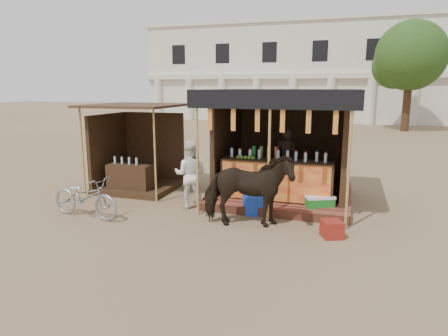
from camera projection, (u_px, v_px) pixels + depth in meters
name	position (u px, v px, depth m)	size (l,w,h in m)	color
ground	(198.00, 242.00, 7.43)	(120.00, 120.00, 0.00)	#846B4C
main_stall	(283.00, 160.00, 10.07)	(3.60, 3.61, 2.78)	brown
secondary_stall	(134.00, 159.00, 11.22)	(2.40, 2.40, 2.38)	#3C2916
cow	(248.00, 190.00, 8.10)	(0.83, 1.83, 1.55)	black
motorbike	(85.00, 197.00, 8.77)	(0.61, 1.76, 0.93)	#999AA2
bystander	(191.00, 174.00, 9.42)	(0.79, 0.61, 1.62)	white
blue_barrel	(254.00, 198.00, 9.05)	(0.54, 0.54, 0.72)	blue
red_crate	(332.00, 229.00, 7.64)	(0.36, 0.38, 0.33)	maroon
cooler	(318.00, 205.00, 8.97)	(0.77, 0.67, 0.46)	#1B7D23
background_building	(299.00, 74.00, 35.21)	(26.00, 7.45, 8.18)	silver
tree	(407.00, 58.00, 25.49)	(4.50, 4.40, 7.00)	#382314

